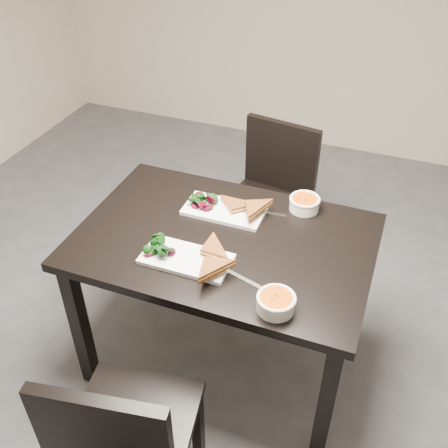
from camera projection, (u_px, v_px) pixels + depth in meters
name	position (u px, v px, depth m)	size (l,w,h in m)	color
ground	(256.00, 402.00, 2.36)	(5.00, 5.00, 0.00)	#47474C
table	(224.00, 256.00, 2.18)	(1.20, 0.80, 0.75)	black
chair_near	(124.00, 436.00, 1.72)	(0.48, 0.48, 0.85)	black
chair_far	(271.00, 191.00, 2.86)	(0.48, 0.48, 0.85)	black
plate_near	(186.00, 259.00, 2.00)	(0.35, 0.17, 0.02)	white
sandwich_near	(203.00, 253.00, 1.97)	(0.17, 0.13, 0.06)	brown
salad_near	(162.00, 247.00, 2.01)	(0.11, 0.10, 0.05)	black
soup_bowl_near	(276.00, 302.00, 1.78)	(0.14, 0.14, 0.06)	white
cutlery_near	(241.00, 278.00, 1.93)	(0.18, 0.02, 0.00)	silver
plate_far	(224.00, 211.00, 2.25)	(0.35, 0.17, 0.02)	white
sandwich_far	(237.00, 209.00, 2.20)	(0.17, 0.13, 0.06)	brown
salad_far	(203.00, 200.00, 2.26)	(0.11, 0.10, 0.05)	black
soup_bowl_far	(305.00, 203.00, 2.26)	(0.13, 0.13, 0.06)	white
cutlery_far	(266.00, 213.00, 2.25)	(0.18, 0.02, 0.00)	silver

